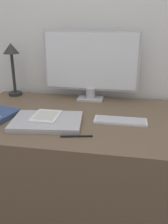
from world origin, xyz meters
The scene contains 8 objects.
wall_back centered at (0.00, 0.58, 1.20)m, with size 3.60×0.05×2.40m.
desk centered at (0.00, 0.14, 0.36)m, with size 1.29×0.75×0.73m.
monitor centered at (0.01, 0.45, 0.96)m, with size 0.60×0.11×0.43m.
keyboard centered at (0.21, 0.10, 0.74)m, with size 0.27×0.10×0.01m.
laptop centered at (-0.15, 0.02, 0.74)m, with size 0.37×0.29×0.03m.
ereader centered at (-0.17, 0.04, 0.76)m, with size 0.13×0.17×0.01m.
desk_lamp centered at (-0.52, 0.45, 0.98)m, with size 0.11×0.11×0.35m.
pen centered at (0.03, -0.10, 0.73)m, with size 0.15×0.04×0.01m.
Camera 1 is at (0.24, -1.10, 1.24)m, focal length 40.00 mm.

